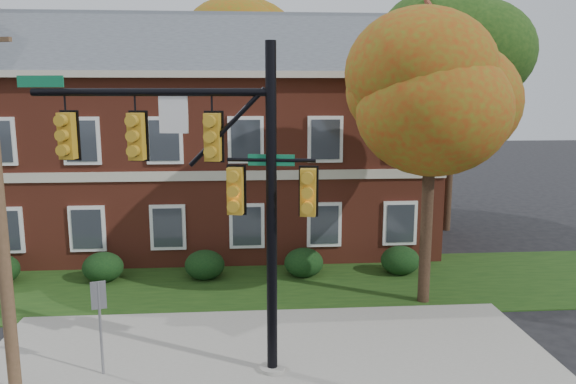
{
  "coord_description": "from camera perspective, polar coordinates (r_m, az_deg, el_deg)",
  "views": [
    {
      "loc": [
        -0.51,
        -12.39,
        6.55
      ],
      "look_at": [
        0.66,
        3.0,
        3.76
      ],
      "focal_mm": 35.0,
      "sensor_mm": 36.0,
      "label": 1
    }
  ],
  "objects": [
    {
      "name": "ground",
      "position": [
        14.02,
        -1.83,
        -17.6
      ],
      "size": [
        120.0,
        120.0,
        0.0
      ],
      "primitive_type": "plane",
      "color": "black",
      "rests_on": "ground"
    },
    {
      "name": "sidewalk",
      "position": [
        14.9,
        -2.01,
        -15.67
      ],
      "size": [
        14.0,
        5.0,
        0.08
      ],
      "primitive_type": "cube",
      "color": "gray",
      "rests_on": "ground"
    },
    {
      "name": "grass_strip",
      "position": [
        19.52,
        -2.63,
        -9.31
      ],
      "size": [
        30.0,
        6.0,
        0.04
      ],
      "primitive_type": "cube",
      "color": "#193811",
      "rests_on": "ground"
    },
    {
      "name": "apartment_building",
      "position": [
        24.44,
        -7.88,
        6.49
      ],
      "size": [
        18.8,
        8.8,
        9.74
      ],
      "color": "maroon",
      "rests_on": "ground"
    },
    {
      "name": "hedge_left",
      "position": [
        20.63,
        -18.29,
        -7.27
      ],
      "size": [
        1.4,
        1.26,
        1.05
      ],
      "primitive_type": "ellipsoid",
      "color": "black",
      "rests_on": "ground"
    },
    {
      "name": "hedge_center",
      "position": [
        20.07,
        -8.46,
        -7.33
      ],
      "size": [
        1.4,
        1.26,
        1.05
      ],
      "primitive_type": "ellipsoid",
      "color": "black",
      "rests_on": "ground"
    },
    {
      "name": "hedge_right",
      "position": [
        20.12,
        1.61,
        -7.18
      ],
      "size": [
        1.4,
        1.26,
        1.05
      ],
      "primitive_type": "ellipsoid",
      "color": "black",
      "rests_on": "ground"
    },
    {
      "name": "hedge_far_right",
      "position": [
        20.76,
        11.33,
        -6.83
      ],
      "size": [
        1.4,
        1.26,
        1.05
      ],
      "primitive_type": "ellipsoid",
      "color": "black",
      "rests_on": "ground"
    },
    {
      "name": "tree_near_right",
      "position": [
        17.24,
        15.34,
        10.29
      ],
      "size": [
        4.5,
        4.25,
        8.58
      ],
      "color": "black",
      "rests_on": "ground"
    },
    {
      "name": "tree_right_rear",
      "position": [
        27.09,
        17.4,
        13.12
      ],
      "size": [
        6.3,
        5.95,
        10.62
      ],
      "color": "black",
      "rests_on": "ground"
    },
    {
      "name": "tree_far_rear",
      "position": [
        32.26,
        -4.74,
        14.29
      ],
      "size": [
        6.84,
        6.46,
        11.52
      ],
      "color": "black",
      "rests_on": "ground"
    },
    {
      "name": "traffic_signal",
      "position": [
        12.63,
        -7.86,
        1.82
      ],
      "size": [
        6.73,
        1.43,
        7.6
      ],
      "rotation": [
        0.0,
        0.0,
        -0.18
      ],
      "color": "gray",
      "rests_on": "ground"
    },
    {
      "name": "sign_post",
      "position": [
        13.74,
        -18.6,
        -11.56
      ],
      "size": [
        0.33,
        0.14,
        2.32
      ],
      "rotation": [
        0.0,
        0.0,
        0.29
      ],
      "color": "slate",
      "rests_on": "ground"
    }
  ]
}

